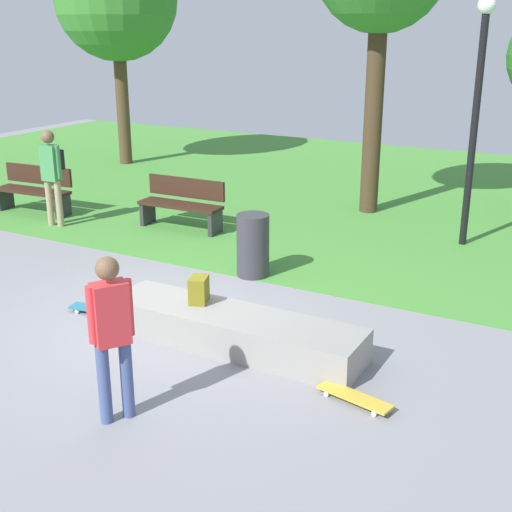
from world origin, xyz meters
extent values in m
plane|color=gray|center=(0.00, 0.00, 0.00)|extent=(28.00, 28.00, 0.00)
cube|color=#478C38|center=(0.00, 7.90, 0.00)|extent=(26.60, 12.19, 0.01)
cube|color=gray|center=(1.14, -0.17, 0.20)|extent=(3.13, 0.78, 0.41)
cube|color=olive|center=(0.60, -0.07, 0.57)|extent=(0.28, 0.33, 0.32)
cylinder|color=#3F5184|center=(0.90, -2.13, 0.40)|extent=(0.12, 0.12, 0.80)
cylinder|color=#3F5184|center=(1.02, -1.94, 0.40)|extent=(0.12, 0.12, 0.80)
cube|color=red|center=(0.96, -2.04, 1.09)|extent=(0.34, 0.38, 0.60)
cylinder|color=red|center=(0.87, -2.18, 1.12)|extent=(0.09, 0.09, 0.55)
cylinder|color=red|center=(1.05, -1.89, 1.12)|extent=(0.09, 0.09, 0.55)
sphere|color=brown|center=(0.96, -2.04, 1.53)|extent=(0.22, 0.22, 0.22)
cube|color=gold|center=(2.84, -0.68, 0.07)|extent=(0.82, 0.37, 0.02)
cylinder|color=silver|center=(2.55, -0.70, 0.03)|extent=(0.06, 0.04, 0.06)
cylinder|color=silver|center=(2.58, -0.54, 0.03)|extent=(0.06, 0.04, 0.06)
cylinder|color=silver|center=(3.09, -0.82, 0.03)|extent=(0.06, 0.04, 0.06)
cylinder|color=silver|center=(3.13, -0.66, 0.03)|extent=(0.06, 0.04, 0.06)
cube|color=teal|center=(-0.86, -0.22, 0.07)|extent=(0.82, 0.33, 0.02)
cylinder|color=silver|center=(-0.60, -0.10, 0.03)|extent=(0.06, 0.04, 0.06)
cylinder|color=silver|center=(-0.57, -0.26, 0.03)|extent=(0.06, 0.04, 0.06)
cylinder|color=silver|center=(-1.15, -0.19, 0.03)|extent=(0.06, 0.04, 0.06)
cylinder|color=silver|center=(-1.13, -0.35, 0.03)|extent=(0.06, 0.04, 0.06)
cube|color=#331E14|center=(-2.13, 3.48, 0.45)|extent=(1.61, 0.48, 0.06)
cube|color=#331E14|center=(-2.14, 3.70, 0.73)|extent=(1.60, 0.10, 0.36)
cube|color=#2D2D33|center=(-1.40, 3.49, 0.23)|extent=(0.09, 0.40, 0.45)
cube|color=#2D2D33|center=(-2.87, 3.46, 0.23)|extent=(0.09, 0.40, 0.45)
cube|color=#331E14|center=(-5.32, 2.99, 0.45)|extent=(1.63, 0.55, 0.06)
cube|color=#331E14|center=(-5.34, 3.21, 0.73)|extent=(1.60, 0.17, 0.36)
cube|color=#2D2D33|center=(-4.59, 3.04, 0.23)|extent=(0.11, 0.40, 0.45)
cube|color=#2D2D33|center=(-6.06, 2.94, 0.23)|extent=(0.11, 0.40, 0.45)
cylinder|color=#4C3823|center=(-6.95, 7.86, 1.62)|extent=(0.33, 0.33, 3.24)
cylinder|color=#42301E|center=(0.45, 6.31, 1.93)|extent=(0.35, 0.35, 3.87)
cylinder|color=black|center=(2.60, 5.05, 1.86)|extent=(0.12, 0.12, 3.72)
sphere|color=silver|center=(2.60, 5.05, 3.84)|extent=(0.28, 0.28, 0.28)
cylinder|color=#333338|center=(0.20, 2.00, 0.47)|extent=(0.49, 0.49, 0.94)
cylinder|color=tan|center=(-4.18, 2.53, 0.43)|extent=(0.12, 0.12, 0.86)
cylinder|color=tan|center=(-4.40, 2.52, 0.43)|extent=(0.12, 0.12, 0.86)
cube|color=#3F8C4C|center=(-4.29, 2.53, 1.19)|extent=(0.33, 0.22, 0.65)
cylinder|color=#3F8C4C|center=(-4.12, 2.54, 1.21)|extent=(0.09, 0.09, 0.59)
cylinder|color=#3F8C4C|center=(-4.46, 2.51, 1.21)|extent=(0.09, 0.09, 0.59)
sphere|color=brown|center=(-4.29, 2.53, 1.66)|extent=(0.23, 0.23, 0.23)
cube|color=black|center=(-4.30, 2.68, 1.22)|extent=(0.27, 0.18, 0.36)
camera|label=1|loc=(4.84, -6.37, 3.60)|focal=47.83mm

